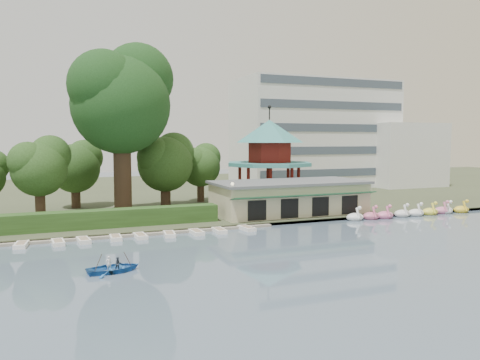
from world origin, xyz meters
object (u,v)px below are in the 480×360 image
boathouse (289,197)px  rowboat_with_passengers (113,264)px  dock (107,236)px  big_tree (122,96)px  pavilion (269,153)px

boathouse → rowboat_with_passengers: boathouse is taller
dock → big_tree: bearing=74.0°
pavilion → boathouse: bearing=-101.3°
pavilion → rowboat_with_passengers: pavilion is taller
boathouse → pavilion: pavilion is taller
dock → rowboat_with_passengers: (-0.74, -12.23, 0.42)m
boathouse → rowboat_with_passengers: (-22.74, -17.00, -1.83)m
dock → big_tree: size_ratio=1.65×
dock → pavilion: pavilion is taller
boathouse → big_tree: (-18.84, 6.21, 12.02)m
dock → pavilion: (24.00, 14.80, 7.36)m
big_tree → rowboat_with_passengers: bearing=-99.5°
big_tree → rowboat_with_passengers: (-3.90, -23.21, -13.85)m
pavilion → big_tree: bearing=-169.6°
boathouse → pavilion: bearing=78.7°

